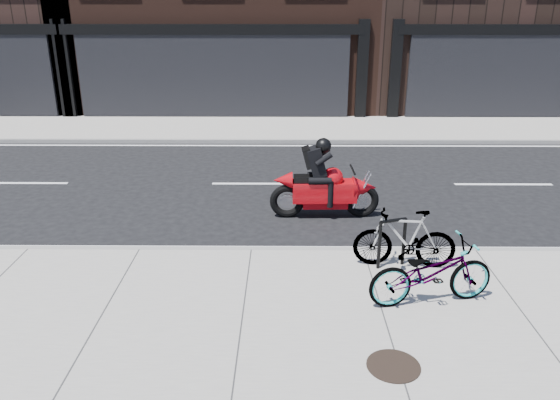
{
  "coord_description": "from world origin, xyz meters",
  "views": [
    {
      "loc": [
        0.59,
        -10.77,
        4.38
      ],
      "look_at": [
        0.51,
        -1.52,
        0.9
      ],
      "focal_mm": 35.0,
      "sensor_mm": 36.0,
      "label": 1
    }
  ],
  "objects_px": {
    "bike_rack": "(392,239)",
    "bicycle_front": "(431,272)",
    "bicycle_rear": "(405,239)",
    "manhole_cover": "(393,366)",
    "motorcycle": "(330,185)"
  },
  "relations": [
    {
      "from": "bicycle_front",
      "to": "bicycle_rear",
      "type": "xyz_separation_m",
      "value": [
        -0.15,
        1.14,
        0.01
      ]
    },
    {
      "from": "bicycle_rear",
      "to": "manhole_cover",
      "type": "relative_size",
      "value": 2.54
    },
    {
      "from": "bicycle_front",
      "to": "bicycle_rear",
      "type": "bearing_deg",
      "value": -3.54
    },
    {
      "from": "bicycle_rear",
      "to": "manhole_cover",
      "type": "xyz_separation_m",
      "value": [
        -0.64,
        -2.65,
        -0.5
      ]
    },
    {
      "from": "bicycle_front",
      "to": "bike_rack",
      "type": "bearing_deg",
      "value": 6.25
    },
    {
      "from": "motorcycle",
      "to": "manhole_cover",
      "type": "relative_size",
      "value": 3.47
    },
    {
      "from": "bike_rack",
      "to": "bicycle_rear",
      "type": "xyz_separation_m",
      "value": [
        0.21,
        -0.0,
        0.0
      ]
    },
    {
      "from": "bicycle_rear",
      "to": "motorcycle",
      "type": "bearing_deg",
      "value": -151.67
    },
    {
      "from": "bike_rack",
      "to": "bicycle_front",
      "type": "height_order",
      "value": "bicycle_front"
    },
    {
      "from": "bike_rack",
      "to": "manhole_cover",
      "type": "height_order",
      "value": "bike_rack"
    },
    {
      "from": "motorcycle",
      "to": "manhole_cover",
      "type": "distance_m",
      "value": 5.19
    },
    {
      "from": "bike_rack",
      "to": "manhole_cover",
      "type": "relative_size",
      "value": 1.29
    },
    {
      "from": "bicycle_front",
      "to": "manhole_cover",
      "type": "relative_size",
      "value": 2.84
    },
    {
      "from": "bicycle_rear",
      "to": "manhole_cover",
      "type": "height_order",
      "value": "bicycle_rear"
    },
    {
      "from": "bicycle_rear",
      "to": "bike_rack",
      "type": "bearing_deg",
      "value": -84.38
    }
  ]
}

